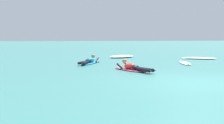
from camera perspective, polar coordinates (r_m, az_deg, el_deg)
ground_plane at (r=18.54m, az=4.24°, el=0.94°), size 120.00×120.00×0.00m
surfer_near at (r=11.64m, az=4.37°, el=-1.22°), size 1.51×2.38×0.54m
surfer_far at (r=14.62m, az=-4.88°, el=0.18°), size 1.50×2.57×0.55m
drifting_surfboard at (r=15.14m, az=15.59°, el=-0.20°), size 0.97×2.27×0.16m
whitewater_front at (r=18.33m, az=18.34°, el=0.79°), size 2.35×1.58×0.13m
whitewater_mid_left at (r=18.43m, az=2.10°, el=1.19°), size 2.11×1.64×0.19m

